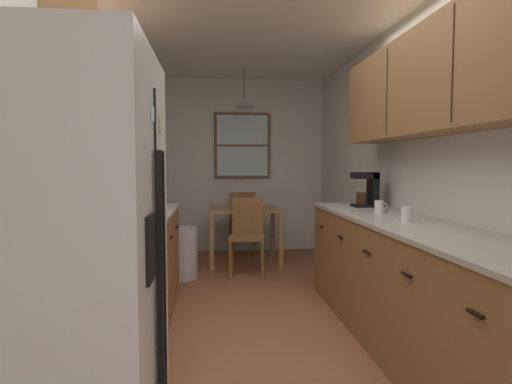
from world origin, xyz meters
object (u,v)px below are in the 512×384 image
at_px(dining_chair_near, 247,232).
at_px(microwave_over_range, 63,93).
at_px(mug_spare, 379,207).
at_px(trash_bin, 182,253).
at_px(dining_table, 244,217).
at_px(mug_by_coffeemaker, 407,215).
at_px(stove_range, 92,320).
at_px(table_serving_bowl, 249,205).
at_px(coffee_maker, 368,189).
at_px(dining_chair_far, 243,219).
at_px(storage_canister, 111,211).
at_px(refrigerator, 52,288).

bearing_deg(dining_chair_near, microwave_over_range, -113.40).
bearing_deg(mug_spare, trash_bin, 139.02).
distance_m(dining_table, mug_spare, 2.42).
bearing_deg(dining_table, dining_chair_near, -91.02).
xyz_separation_m(microwave_over_range, mug_by_coffeemaker, (2.08, 0.50, -0.71)).
bearing_deg(stove_range, table_serving_bowl, 71.22).
bearing_deg(coffee_maker, mug_spare, -99.57).
distance_m(microwave_over_range, trash_bin, 2.93).
bearing_deg(table_serving_bowl, dining_chair_far, 93.63).
bearing_deg(mug_spare, stove_range, -151.83).
height_order(dining_chair_near, dining_chair_far, same).
xyz_separation_m(dining_chair_far, mug_spare, (0.92, -2.80, 0.45)).
bearing_deg(storage_canister, mug_by_coffeemaker, -0.34).
bearing_deg(refrigerator, mug_by_coffeemaker, 32.54).
height_order(storage_canister, mug_by_coffeemaker, storage_canister).
distance_m(stove_range, storage_canister, 0.73).
relative_size(microwave_over_range, trash_bin, 1.06).
bearing_deg(trash_bin, mug_spare, -40.98).
xyz_separation_m(refrigerator, trash_bin, (0.23, 3.27, -0.56)).
xyz_separation_m(stove_range, dining_chair_near, (1.05, 2.69, 0.03)).
xyz_separation_m(dining_table, trash_bin, (-0.76, -0.72, -0.32)).
distance_m(dining_chair_near, table_serving_bowl, 0.66).
xyz_separation_m(refrigerator, stove_range, (-0.06, 0.71, -0.38)).
height_order(refrigerator, dining_table, refrigerator).
height_order(dining_chair_near, table_serving_bowl, dining_chair_near).
bearing_deg(storage_canister, microwave_over_range, -101.87).
height_order(refrigerator, dining_chair_far, refrigerator).
distance_m(microwave_over_range, storage_canister, 0.84).
relative_size(microwave_over_range, dining_table, 0.68).
height_order(refrigerator, mug_spare, refrigerator).
bearing_deg(refrigerator, coffee_maker, 48.29).
xyz_separation_m(refrigerator, dining_table, (0.99, 3.99, -0.24)).
xyz_separation_m(dining_table, dining_chair_far, (0.02, 0.59, -0.11)).
height_order(stove_range, trash_bin, stove_range).
height_order(trash_bin, table_serving_bowl, table_serving_bowl).
height_order(microwave_over_range, dining_chair_near, microwave_over_range).
distance_m(coffee_maker, mug_by_coffeemaker, 1.06).
relative_size(dining_chair_near, mug_spare, 8.22).
distance_m(refrigerator, stove_range, 0.81).
bearing_deg(stove_range, microwave_over_range, 179.97).
bearing_deg(dining_table, table_serving_bowl, 14.07).
xyz_separation_m(dining_table, mug_spare, (0.94, -2.21, 0.34)).
height_order(dining_table, trash_bin, dining_table).
bearing_deg(dining_table, coffee_maker, -59.28).
relative_size(mug_spare, table_serving_bowl, 0.68).
xyz_separation_m(refrigerator, mug_by_coffeemaker, (1.90, 1.21, 0.10)).
height_order(dining_chair_near, mug_spare, mug_spare).
distance_m(trash_bin, table_serving_bowl, 1.20).
relative_size(dining_chair_near, dining_chair_far, 1.00).
xyz_separation_m(microwave_over_range, storage_canister, (0.11, 0.51, -0.66)).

